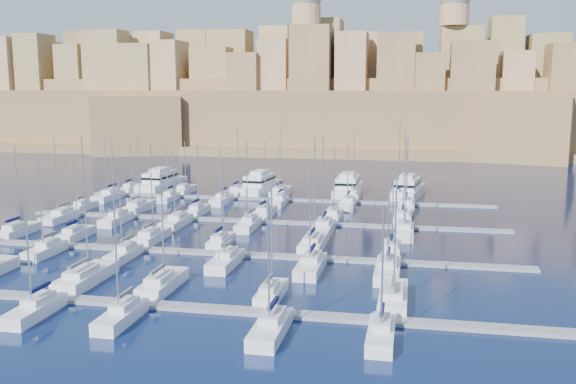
% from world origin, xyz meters
% --- Properties ---
extents(ground, '(600.00, 600.00, 0.00)m').
position_xyz_m(ground, '(0.00, 0.00, 0.00)').
color(ground, black).
rests_on(ground, ground).
extents(pontoon_near, '(84.00, 2.00, 0.40)m').
position_xyz_m(pontoon_near, '(0.00, -34.00, 0.20)').
color(pontoon_near, slate).
rests_on(pontoon_near, ground).
extents(pontoon_mid_near, '(84.00, 2.00, 0.40)m').
position_xyz_m(pontoon_mid_near, '(0.00, -12.00, 0.20)').
color(pontoon_mid_near, slate).
rests_on(pontoon_mid_near, ground).
extents(pontoon_mid_far, '(84.00, 2.00, 0.40)m').
position_xyz_m(pontoon_mid_far, '(0.00, 10.00, 0.20)').
color(pontoon_mid_far, slate).
rests_on(pontoon_mid_far, ground).
extents(pontoon_far, '(84.00, 2.00, 0.40)m').
position_xyz_m(pontoon_far, '(0.00, 32.00, 0.20)').
color(pontoon_far, slate).
rests_on(pontoon_far, ground).
extents(sailboat_2, '(3.23, 10.76, 17.85)m').
position_xyz_m(sailboat_2, '(-11.91, -27.75, 0.79)').
color(sailboat_2, silver).
rests_on(sailboat_2, ground).
extents(sailboat_3, '(2.90, 9.67, 14.20)m').
position_xyz_m(sailboat_3, '(-2.01, -28.29, 0.75)').
color(sailboat_3, silver).
rests_on(sailboat_3, ground).
extents(sailboat_4, '(2.33, 7.77, 12.81)m').
position_xyz_m(sailboat_4, '(11.02, -29.22, 0.73)').
color(sailboat_4, silver).
rests_on(sailboat_4, ground).
extents(sailboat_5, '(2.96, 9.86, 14.91)m').
position_xyz_m(sailboat_5, '(24.27, -28.19, 0.76)').
color(sailboat_5, silver).
rests_on(sailboat_5, ground).
extents(sailboat_8, '(2.54, 8.45, 11.79)m').
position_xyz_m(sailboat_8, '(-11.33, -39.12, 0.72)').
color(sailboat_8, silver).
rests_on(sailboat_8, ground).
extents(sailboat_9, '(2.45, 8.16, 13.03)m').
position_xyz_m(sailboat_9, '(-1.98, -38.98, 0.73)').
color(sailboat_9, silver).
rests_on(sailboat_9, ground).
extents(sailboat_10, '(2.69, 8.96, 13.58)m').
position_xyz_m(sailboat_10, '(13.27, -39.37, 0.74)').
color(sailboat_10, silver).
rests_on(sailboat_10, ground).
extents(sailboat_11, '(2.41, 8.05, 12.75)m').
position_xyz_m(sailboat_11, '(23.53, -38.92, 0.73)').
color(sailboat_11, silver).
rests_on(sailboat_11, ground).
extents(sailboat_12, '(2.65, 8.82, 14.41)m').
position_xyz_m(sailboat_12, '(-34.96, -6.70, 0.75)').
color(sailboat_12, silver).
rests_on(sailboat_12, ground).
extents(sailboat_13, '(2.45, 8.16, 12.84)m').
position_xyz_m(sailboat_13, '(-24.81, -7.03, 0.73)').
color(sailboat_13, silver).
rests_on(sailboat_13, ground).
extents(sailboat_14, '(2.71, 9.04, 15.16)m').
position_xyz_m(sailboat_14, '(-12.56, -6.59, 0.75)').
color(sailboat_14, silver).
rests_on(sailboat_14, ground).
extents(sailboat_15, '(2.35, 7.83, 12.62)m').
position_xyz_m(sailboat_15, '(-1.48, -7.19, 0.72)').
color(sailboat_15, silver).
rests_on(sailboat_15, ground).
extents(sailboat_16, '(3.13, 10.42, 16.69)m').
position_xyz_m(sailboat_16, '(12.08, -5.91, 0.78)').
color(sailboat_16, silver).
rests_on(sailboat_16, ground).
extents(sailboat_17, '(2.42, 8.08, 11.63)m').
position_xyz_m(sailboat_17, '(23.30, -7.06, 0.71)').
color(sailboat_17, silver).
rests_on(sailboat_17, ground).
extents(sailboat_19, '(2.46, 8.20, 14.14)m').
position_xyz_m(sailboat_19, '(-23.82, -16.99, 0.74)').
color(sailboat_19, silver).
rests_on(sailboat_19, ground).
extents(sailboat_20, '(2.33, 7.78, 11.08)m').
position_xyz_m(sailboat_20, '(-12.23, -16.79, 0.71)').
color(sailboat_20, silver).
rests_on(sailboat_20, ground).
extents(sailboat_21, '(2.77, 9.22, 14.21)m').
position_xyz_m(sailboat_21, '(2.31, -17.49, 0.75)').
color(sailboat_21, silver).
rests_on(sailboat_21, ground).
extents(sailboat_22, '(2.90, 9.68, 14.09)m').
position_xyz_m(sailboat_22, '(13.58, -17.72, 0.75)').
color(sailboat_22, silver).
rests_on(sailboat_22, ground).
extents(sailboat_23, '(2.97, 9.90, 14.37)m').
position_xyz_m(sailboat_23, '(23.22, -17.83, 0.75)').
color(sailboat_23, silver).
rests_on(sailboat_23, ground).
extents(sailboat_24, '(2.23, 7.42, 11.93)m').
position_xyz_m(sailboat_24, '(-35.34, 14.61, 0.71)').
color(sailboat_24, silver).
rests_on(sailboat_24, ground).
extents(sailboat_25, '(2.93, 9.75, 14.28)m').
position_xyz_m(sailboat_25, '(-24.68, 15.76, 0.75)').
color(sailboat_25, silver).
rests_on(sailboat_25, ground).
extents(sailboat_26, '(2.38, 7.95, 13.31)m').
position_xyz_m(sailboat_26, '(-12.66, 14.87, 0.73)').
color(sailboat_26, silver).
rests_on(sailboat_26, ground).
extents(sailboat_27, '(2.70, 8.98, 13.82)m').
position_xyz_m(sailboat_27, '(-0.17, 15.38, 0.74)').
color(sailboat_27, silver).
rests_on(sailboat_27, ground).
extents(sailboat_28, '(2.73, 9.09, 13.25)m').
position_xyz_m(sailboat_28, '(12.26, 15.43, 0.74)').
color(sailboat_28, silver).
rests_on(sailboat_28, ground).
extents(sailboat_29, '(2.98, 9.94, 16.03)m').
position_xyz_m(sailboat_29, '(24.38, 15.85, 0.77)').
color(sailboat_29, silver).
rests_on(sailboat_29, ground).
extents(sailboat_30, '(2.81, 9.36, 14.90)m').
position_xyz_m(sailboat_30, '(-34.25, 4.44, 0.75)').
color(sailboat_30, silver).
rests_on(sailboat_30, ground).
extents(sailboat_31, '(2.63, 8.76, 14.60)m').
position_xyz_m(sailboat_31, '(-23.84, 4.73, 0.75)').
color(sailboat_31, silver).
rests_on(sailboat_31, ground).
extents(sailboat_32, '(2.81, 9.38, 12.87)m').
position_xyz_m(sailboat_32, '(-12.87, 4.43, 0.74)').
color(sailboat_32, silver).
rests_on(sailboat_32, ground).
extents(sailboat_33, '(2.61, 8.71, 14.87)m').
position_xyz_m(sailboat_33, '(-0.48, 4.75, 0.75)').
color(sailboat_33, silver).
rests_on(sailboat_33, ground).
extents(sailboat_34, '(3.07, 10.25, 16.07)m').
position_xyz_m(sailboat_34, '(12.05, 4.00, 0.77)').
color(sailboat_34, silver).
rests_on(sailboat_34, ground).
extents(sailboat_35, '(2.83, 9.45, 15.30)m').
position_xyz_m(sailboat_35, '(24.84, 4.39, 0.76)').
color(sailboat_35, silver).
rests_on(sailboat_35, ground).
extents(sailboat_36, '(2.29, 7.63, 12.02)m').
position_xyz_m(sailboat_36, '(-35.94, 36.71, 0.72)').
color(sailboat_36, silver).
rests_on(sailboat_36, ground).
extents(sailboat_37, '(2.54, 8.46, 11.67)m').
position_xyz_m(sailboat_37, '(-23.39, 37.12, 0.72)').
color(sailboat_37, silver).
rests_on(sailboat_37, ground).
extents(sailboat_38, '(2.72, 9.08, 15.13)m').
position_xyz_m(sailboat_38, '(-11.43, 37.43, 0.75)').
color(sailboat_38, silver).
rests_on(sailboat_38, ground).
extents(sailboat_39, '(3.16, 10.53, 15.73)m').
position_xyz_m(sailboat_39, '(-2.02, 38.14, 0.77)').
color(sailboat_39, silver).
rests_on(sailboat_39, ground).
extents(sailboat_40, '(2.77, 9.24, 14.41)m').
position_xyz_m(sailboat_40, '(13.70, 37.51, 0.75)').
color(sailboat_40, silver).
rests_on(sailboat_40, ground).
extents(sailboat_41, '(3.05, 10.18, 16.74)m').
position_xyz_m(sailboat_41, '(22.97, 37.97, 0.78)').
color(sailboat_41, silver).
rests_on(sailboat_41, ground).
extents(sailboat_42, '(3.00, 9.99, 14.39)m').
position_xyz_m(sailboat_42, '(-36.02, 26.13, 0.75)').
color(sailboat_42, silver).
rests_on(sailboat_42, ground).
extents(sailboat_43, '(2.23, 7.45, 11.10)m').
position_xyz_m(sailboat_43, '(-23.28, 27.37, 0.71)').
color(sailboat_43, silver).
rests_on(sailboat_43, ground).
extents(sailboat_44, '(2.67, 8.90, 12.50)m').
position_xyz_m(sailboat_44, '(-11.69, 26.66, 0.73)').
color(sailboat_44, silver).
rests_on(sailboat_44, ground).
extents(sailboat_45, '(2.43, 8.11, 12.49)m').
position_xyz_m(sailboat_45, '(0.01, 27.05, 0.72)').
color(sailboat_45, silver).
rests_on(sailboat_45, ground).
extents(sailboat_46, '(2.79, 9.29, 12.60)m').
position_xyz_m(sailboat_46, '(13.66, 26.47, 0.73)').
color(sailboat_46, silver).
rests_on(sailboat_46, ground).
extents(sailboat_47, '(2.99, 9.96, 14.78)m').
position_xyz_m(sailboat_47, '(24.83, 26.14, 0.76)').
color(sailboat_47, silver).
rests_on(sailboat_47, ground).
extents(motor_yacht_a, '(6.42, 17.41, 5.25)m').
position_xyz_m(motor_yacht_a, '(-30.75, 41.70, 1.73)').
color(motor_yacht_a, silver).
rests_on(motor_yacht_a, ground).
extents(motor_yacht_b, '(6.83, 16.98, 5.25)m').
position_xyz_m(motor_yacht_b, '(-7.32, 41.44, 1.73)').
color(motor_yacht_b, silver).
rests_on(motor_yacht_b, ground).
extents(motor_yacht_c, '(5.07, 16.86, 5.25)m').
position_xyz_m(motor_yacht_c, '(12.10, 41.59, 1.73)').
color(motor_yacht_c, silver).
rests_on(motor_yacht_c, ground).
extents(motor_yacht_d, '(7.49, 17.19, 5.25)m').
position_xyz_m(motor_yacht_d, '(24.86, 41.49, 1.73)').
color(motor_yacht_d, silver).
rests_on(motor_yacht_d, ground).
extents(fortified_city, '(460.00, 108.95, 59.52)m').
position_xyz_m(fortified_city, '(-0.19, 155.26, 14.74)').
color(fortified_city, brown).
rests_on(fortified_city, ground).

